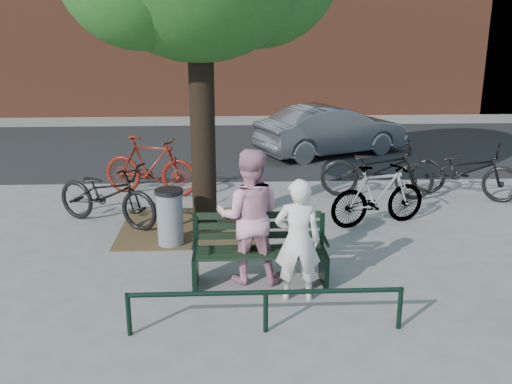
{
  "coord_description": "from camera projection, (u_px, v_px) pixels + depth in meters",
  "views": [
    {
      "loc": [
        -0.37,
        -6.83,
        3.31
      ],
      "look_at": [
        -0.0,
        1.0,
        0.97
      ],
      "focal_mm": 40.0,
      "sensor_mm": 36.0,
      "label": 1
    }
  ],
  "objects": [
    {
      "name": "ground",
      "position": [
        260.0,
        284.0,
        7.5
      ],
      "size": [
        90.0,
        90.0,
        0.0
      ],
      "primitive_type": "plane",
      "color": "gray",
      "rests_on": "ground"
    },
    {
      "name": "dirt_pit",
      "position": [
        193.0,
        227.0,
        9.56
      ],
      "size": [
        2.4,
        2.0,
        0.02
      ],
      "primitive_type": "cube",
      "color": "brown",
      "rests_on": "ground"
    },
    {
      "name": "road",
      "position": [
        243.0,
        148.0,
        15.64
      ],
      "size": [
        40.0,
        7.0,
        0.01
      ],
      "primitive_type": "cube",
      "color": "black",
      "rests_on": "ground"
    },
    {
      "name": "park_bench",
      "position": [
        260.0,
        248.0,
        7.44
      ],
      "size": [
        1.74,
        0.54,
        0.97
      ],
      "color": "black",
      "rests_on": "ground"
    },
    {
      "name": "guard_railing",
      "position": [
        266.0,
        299.0,
        6.24
      ],
      "size": [
        3.06,
        0.06,
        0.51
      ],
      "color": "black",
      "rests_on": "ground"
    },
    {
      "name": "person_left",
      "position": [
        298.0,
        240.0,
        6.9
      ],
      "size": [
        0.58,
        0.4,
        1.55
      ],
      "primitive_type": "imported",
      "rotation": [
        0.0,
        0.0,
        3.1
      ],
      "color": "silver",
      "rests_on": "ground"
    },
    {
      "name": "person_right",
      "position": [
        249.0,
        216.0,
        7.38
      ],
      "size": [
        0.92,
        0.74,
        1.79
      ],
      "primitive_type": "imported",
      "rotation": [
        0.0,
        0.0,
        3.06
      ],
      "color": "pink",
      "rests_on": "ground"
    },
    {
      "name": "litter_bin",
      "position": [
        170.0,
        217.0,
        8.71
      ],
      "size": [
        0.44,
        0.44,
        0.89
      ],
      "color": "gray",
      "rests_on": "ground"
    },
    {
      "name": "bicycle_a",
      "position": [
        107.0,
        194.0,
        9.58
      ],
      "size": [
        2.13,
        1.61,
        1.07
      ],
      "primitive_type": "imported",
      "rotation": [
        0.0,
        0.0,
        1.06
      ],
      "color": "black",
      "rests_on": "ground"
    },
    {
      "name": "bicycle_b",
      "position": [
        150.0,
        166.0,
        11.24
      ],
      "size": [
        2.04,
        1.11,
        1.18
      ],
      "primitive_type": "imported",
      "rotation": [
        0.0,
        0.0,
        1.27
      ],
      "color": "#56140C",
      "rests_on": "ground"
    },
    {
      "name": "bicycle_c",
      "position": [
        377.0,
        169.0,
        11.05
      ],
      "size": [
        2.28,
        1.2,
        1.14
      ],
      "primitive_type": "imported",
      "rotation": [
        0.0,
        0.0,
        1.36
      ],
      "color": "black",
      "rests_on": "ground"
    },
    {
      "name": "bicycle_d",
      "position": [
        378.0,
        195.0,
        9.55
      ],
      "size": [
        1.81,
        0.96,
        1.05
      ],
      "primitive_type": "imported",
      "rotation": [
        0.0,
        0.0,
        1.85
      ],
      "color": "gray",
      "rests_on": "ground"
    },
    {
      "name": "bicycle_e",
      "position": [
        464.0,
        171.0,
        11.06
      ],
      "size": [
        2.17,
        1.63,
        1.09
      ],
      "primitive_type": "imported",
      "rotation": [
        0.0,
        0.0,
        1.07
      ],
      "color": "black",
      "rests_on": "ground"
    },
    {
      "name": "parked_car",
      "position": [
        332.0,
        130.0,
        14.61
      ],
      "size": [
        4.13,
        2.81,
        1.29
      ],
      "primitive_type": "imported",
      "rotation": [
        0.0,
        0.0,
        1.98
      ],
      "color": "slate",
      "rests_on": "ground"
    }
  ]
}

